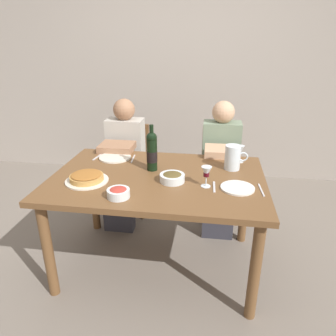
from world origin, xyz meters
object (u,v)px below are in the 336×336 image
diner_left (123,159)px  wine_glass_left_diner (206,173)px  olive_bowl (172,177)px  salad_bowl (118,192)px  baked_tart (87,178)px  dinner_plate_right_setting (115,157)px  dining_table (158,188)px  wine_bottle (152,151)px  chair_left (130,162)px  chair_right (219,166)px  water_pitcher (233,159)px  diner_right (220,164)px  wine_glass_right_diner (240,151)px  dinner_plate_left_setting (238,188)px

diner_left → wine_glass_left_diner: bearing=135.4°
olive_bowl → salad_bowl: bearing=-136.8°
baked_tart → dinner_plate_right_setting: bearing=83.5°
dining_table → wine_bottle: 0.27m
dining_table → salad_bowl: size_ratio=10.66×
chair_left → diner_left: diner_left is taller
olive_bowl → chair_right: bearing=71.3°
chair_right → water_pitcher: bearing=95.4°
diner_right → olive_bowl: bearing=65.0°
dining_table → olive_bowl: (0.11, -0.07, 0.12)m
wine_glass_right_diner → diner_left: size_ratio=0.12×
wine_bottle → chair_right: (0.51, 0.80, -0.41)m
wine_bottle → water_pitcher: bearing=10.1°
wine_bottle → salad_bowl: size_ratio=2.44×
dining_table → wine_glass_right_diner: wine_glass_right_diner is taller
wine_glass_left_diner → diner_right: (0.11, 0.80, -0.24)m
salad_bowl → dinner_plate_right_setting: bearing=109.2°
diner_left → chair_right: 0.94m
chair_left → diner_right: diner_right is taller
diner_right → dinner_plate_left_setting: bearing=96.1°
dinner_plate_right_setting → diner_right: size_ratio=0.22×
baked_tart → diner_right: diner_right is taller
dinner_plate_left_setting → dinner_plate_right_setting: bearing=156.0°
wine_glass_right_diner → wine_glass_left_diner: bearing=-116.6°
baked_tart → wine_glass_right_diner: wine_glass_right_diner is taller
olive_bowl → wine_glass_right_diner: wine_glass_right_diner is taller
water_pitcher → wine_glass_left_diner: bearing=-118.6°
chair_left → chair_right: same height
wine_glass_right_diner → dining_table: bearing=-147.5°
water_pitcher → diner_left: size_ratio=0.16×
olive_bowl → diner_right: size_ratio=0.15×
olive_bowl → chair_right: (0.33, 0.99, -0.30)m
dining_table → salad_bowl: 0.41m
wine_glass_right_diner → dinner_plate_right_setting: wine_glass_right_diner is taller
salad_bowl → dinner_plate_left_setting: bearing=17.4°
baked_tart → dinner_plate_left_setting: (1.01, 0.04, -0.02)m
wine_glass_left_diner → chair_right: (0.11, 1.03, -0.36)m
dinner_plate_left_setting → dinner_plate_right_setting: same height
olive_bowl → wine_glass_left_diner: size_ratio=1.21×
dining_table → wine_glass_right_diner: bearing=32.5°
olive_bowl → diner_left: 0.94m
water_pitcher → salad_bowl: 0.90m
baked_tart → salad_bowl: salad_bowl is taller
olive_bowl → wine_glass_left_diner: (0.23, -0.04, 0.07)m
water_pitcher → dinner_plate_right_setting: 0.94m
baked_tart → dinner_plate_right_setting: size_ratio=1.13×
wine_bottle → chair_left: 0.96m
wine_bottle → baked_tart: bearing=-146.1°
olive_bowl → dinner_plate_right_setting: bearing=144.0°
dinner_plate_right_setting → chair_right: size_ratio=0.30×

